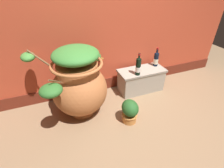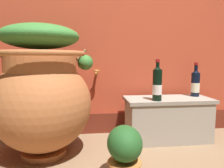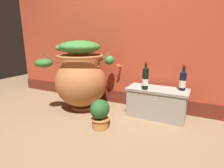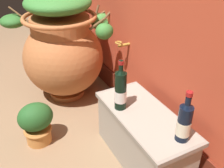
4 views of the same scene
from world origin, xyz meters
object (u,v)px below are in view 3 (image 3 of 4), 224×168
Objects in this scene: wine_bottle_left at (145,78)px; potted_shrub at (100,113)px; wine_bottle_middle at (183,80)px; terracotta_urn at (81,75)px.

potted_shrub is (-0.36, -0.49, -0.34)m from wine_bottle_left.
wine_bottle_middle is at bearing 40.03° from potted_shrub.
wine_bottle_left reaches higher than wine_bottle_middle.
terracotta_urn reaches higher than wine_bottle_middle.
terracotta_urn reaches higher than potted_shrub.
wine_bottle_middle is (0.42, 0.16, -0.02)m from wine_bottle_left.
wine_bottle_left is 0.45m from wine_bottle_middle.
wine_bottle_middle is at bearing 10.12° from terracotta_urn.
terracotta_urn is 3.57× the size of wine_bottle_middle.
terracotta_urn reaches higher than wine_bottle_left.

